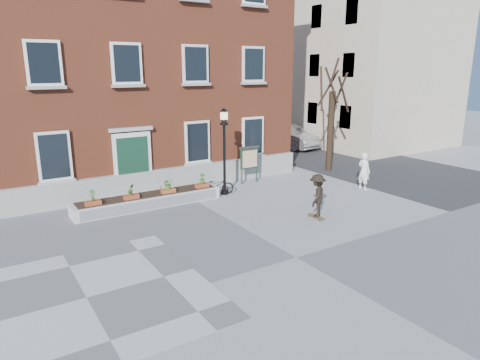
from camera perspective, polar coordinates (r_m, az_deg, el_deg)
ground at (r=13.40m, az=7.51°, el=-10.21°), size 100.00×100.00×0.00m
checker_patch at (r=11.83m, az=-19.78°, el=-14.55°), size 6.00×6.00×0.01m
bicycle at (r=19.59m, az=-3.20°, el=-0.70°), size 1.69×1.20×0.84m
parked_car at (r=31.27m, az=6.44°, el=5.77°), size 2.25×5.10×1.63m
bystander at (r=21.05m, az=16.19°, el=1.15°), size 0.45×0.67×1.79m
brick_building at (r=23.97m, az=-18.86°, el=15.59°), size 18.40×10.85×12.60m
planter_assembly at (r=18.24m, az=-12.05°, el=-2.56°), size 6.20×1.12×1.15m
bare_tree at (r=24.33m, az=12.04°, el=7.71°), size 1.83×1.83×6.16m
side_street at (r=38.93m, az=9.71°, el=16.57°), size 15.20×36.00×14.50m
lamp_post at (r=19.11m, az=-2.12°, el=5.43°), size 0.40×0.40×3.93m
notice_board at (r=21.28m, az=1.25°, el=2.89°), size 1.10×0.16×1.87m
skateboarder at (r=16.56m, az=10.25°, el=-2.07°), size 1.24×1.13×1.74m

